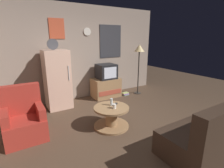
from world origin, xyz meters
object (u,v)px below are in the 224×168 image
at_px(armchair, 24,120).
at_px(wine_glass, 111,102).
at_px(coffee_table, 111,117).
at_px(remote_control, 115,104).
at_px(mug_ceramic_white, 114,106).
at_px(fridge, 57,79).
at_px(tv_stand, 106,88).
at_px(couch, 213,134).
at_px(book_stack, 125,94).
at_px(standing_lamp, 139,52).
at_px(crt_tv, 106,71).

bearing_deg(armchair, wine_glass, -15.14).
distance_m(coffee_table, remote_control, 0.27).
bearing_deg(remote_control, mug_ceramic_white, -162.63).
xyz_separation_m(fridge, coffee_table, (0.65, -1.63, -0.54)).
relative_size(fridge, tv_stand, 2.11).
height_order(wine_glass, remote_control, wine_glass).
relative_size(couch, book_stack, 8.34).
bearing_deg(coffee_table, wine_glass, 57.51).
height_order(coffee_table, armchair, armchair).
relative_size(coffee_table, armchair, 0.75).
distance_m(fridge, book_stack, 2.20).
bearing_deg(standing_lamp, mug_ceramic_white, -141.26).
distance_m(fridge, couch, 3.57).
bearing_deg(couch, mug_ceramic_white, 123.78).
distance_m(standing_lamp, armchair, 3.69).
xyz_separation_m(wine_glass, couch, (0.93, -1.60, -0.20)).
height_order(crt_tv, couch, crt_tv).
bearing_deg(couch, tv_stand, 92.90).
bearing_deg(crt_tv, coffee_table, -116.47).
bearing_deg(crt_tv, fridge, -178.39).
distance_m(fridge, remote_control, 1.78).
xyz_separation_m(crt_tv, coffee_table, (-0.83, -1.67, -0.58)).
bearing_deg(standing_lamp, couch, -107.06).
height_order(crt_tv, coffee_table, crt_tv).
relative_size(tv_stand, crt_tv, 1.56).
relative_size(tv_stand, book_stack, 4.12).
height_order(tv_stand, standing_lamp, standing_lamp).
height_order(standing_lamp, wine_glass, standing_lamp).
height_order(standing_lamp, couch, standing_lamp).
bearing_deg(tv_stand, remote_control, -113.08).
bearing_deg(standing_lamp, wine_glass, -143.93).
distance_m(fridge, crt_tv, 1.48).
bearing_deg(fridge, couch, -62.66).
distance_m(crt_tv, mug_ceramic_white, 1.96).
bearing_deg(mug_ceramic_white, armchair, 159.30).
relative_size(tv_stand, armchair, 0.87).
height_order(crt_tv, mug_ceramic_white, crt_tv).
height_order(mug_ceramic_white, armchair, armchair).
xyz_separation_m(coffee_table, armchair, (-1.55, 0.51, 0.12)).
height_order(crt_tv, book_stack, crt_tv).
bearing_deg(mug_ceramic_white, wine_glass, 78.78).
distance_m(remote_control, couch, 1.80).
relative_size(armchair, couch, 0.56).
bearing_deg(standing_lamp, book_stack, 170.55).
bearing_deg(remote_control, coffee_table, 170.50).
height_order(fridge, remote_control, fridge).
bearing_deg(couch, remote_control, 118.30).
xyz_separation_m(remote_control, couch, (0.85, -1.58, -0.13)).
bearing_deg(book_stack, remote_control, -132.31).
distance_m(tv_stand, wine_glass, 1.78).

